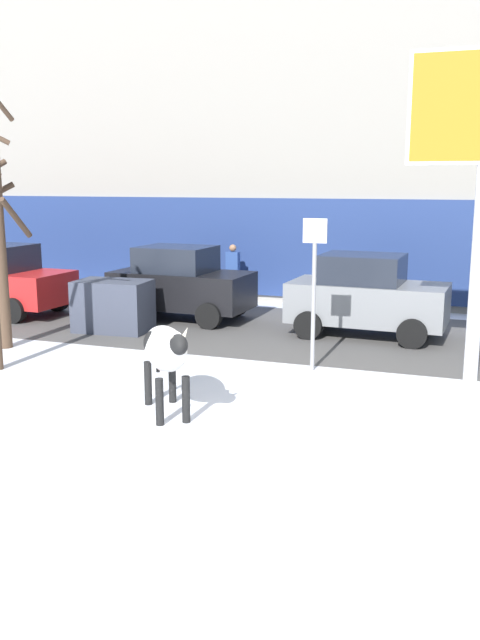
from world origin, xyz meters
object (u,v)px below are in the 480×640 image
object	(u,v)px
cow_holstein	(165,350)
dumpster	(113,306)
car_grey_hatchback	(366,296)
pedestrian_near_billboard	(233,275)
car_black_hatchback	(181,283)
street_sign	(314,282)

from	to	relation	value
cow_holstein	dumpster	world-z (taller)	cow_holstein
cow_holstein	car_grey_hatchback	size ratio (longest dim) A/B	0.49
pedestrian_near_billboard	car_grey_hatchback	bearing A→B (deg)	-32.11
pedestrian_near_billboard	dumpster	distance (m)	4.41
car_grey_hatchback	pedestrian_near_billboard	xyz separation A→B (m)	(-4.22, 2.65, -0.05)
car_grey_hatchback	pedestrian_near_billboard	world-z (taller)	car_grey_hatchback
pedestrian_near_billboard	dumpster	world-z (taller)	pedestrian_near_billboard
cow_holstein	dumpster	size ratio (longest dim) A/B	1.04
car_grey_hatchback	dumpster	distance (m)	5.88
pedestrian_near_billboard	cow_holstein	bearing A→B (deg)	-75.82
dumpster	car_black_hatchback	bearing A→B (deg)	64.06
cow_holstein	street_sign	xyz separation A→B (m)	(1.49, 3.18, 0.67)
car_grey_hatchback	pedestrian_near_billboard	bearing A→B (deg)	147.89
cow_holstein	car_black_hatchback	world-z (taller)	car_black_hatchback
cow_holstein	car_black_hatchback	xyz separation A→B (m)	(-2.85, 6.76, -0.07)
street_sign	pedestrian_near_billboard	bearing A→B (deg)	122.63
car_grey_hatchback	street_sign	size ratio (longest dim) A/B	1.26
street_sign	car_black_hatchback	bearing A→B (deg)	140.43
car_grey_hatchback	street_sign	xyz separation A→B (m)	(-0.44, -3.26, 0.74)
car_black_hatchback	street_sign	bearing A→B (deg)	-39.57
car_black_hatchback	pedestrian_near_billboard	world-z (taller)	car_black_hatchback
cow_holstein	street_sign	size ratio (longest dim) A/B	0.62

